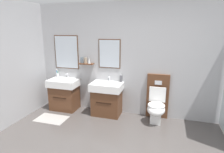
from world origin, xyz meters
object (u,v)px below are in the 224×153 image
at_px(vanity_sink_right, 107,98).
at_px(soap_dispenser, 121,79).
at_px(toothbrush_cup, 58,75).
at_px(toilet, 157,104).
at_px(vanity_sink_left, 65,93).

distance_m(vanity_sink_right, soap_dispenser, 0.56).
bearing_deg(toothbrush_cup, soap_dispenser, 0.35).
bearing_deg(toothbrush_cup, toilet, -3.67).
height_order(vanity_sink_right, soap_dispenser, soap_dispenser).
xyz_separation_m(toothbrush_cup, soap_dispenser, (1.66, 0.01, 0.02)).
distance_m(vanity_sink_right, toothbrush_cup, 1.45).
relative_size(toilet, soap_dispenser, 5.40).
relative_size(vanity_sink_left, vanity_sink_right, 1.00).
bearing_deg(vanity_sink_right, toilet, 0.85).
bearing_deg(vanity_sink_left, toilet, 0.43).
distance_m(toilet, toothbrush_cup, 2.55).
xyz_separation_m(vanity_sink_left, toilet, (2.23, 0.02, -0.03)).
bearing_deg(soap_dispenser, vanity_sink_right, -146.61).
height_order(toilet, soap_dispenser, toilet).
bearing_deg(soap_dispenser, toilet, -11.45).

